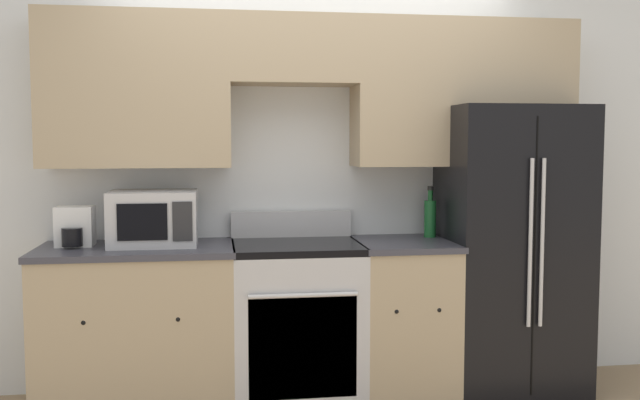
% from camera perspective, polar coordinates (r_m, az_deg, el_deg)
% --- Properties ---
extents(wall_back, '(8.00, 0.39, 2.60)m').
position_cam_1_polar(wall_back, '(4.39, -0.42, 4.60)').
color(wall_back, silver).
rests_on(wall_back, ground_plane).
extents(lower_cabinets_left, '(1.09, 0.64, 0.93)m').
position_cam_1_polar(lower_cabinets_left, '(4.23, -14.37, -9.86)').
color(lower_cabinets_left, tan).
rests_on(lower_cabinets_left, ground_plane).
extents(lower_cabinets_right, '(0.57, 0.64, 0.93)m').
position_cam_1_polar(lower_cabinets_right, '(4.35, 6.68, -9.34)').
color(lower_cabinets_right, tan).
rests_on(lower_cabinets_right, ground_plane).
extents(oven_range, '(0.74, 0.65, 1.09)m').
position_cam_1_polar(oven_range, '(4.23, -1.88, -9.65)').
color(oven_range, '#B7B7BC').
rests_on(oven_range, ground_plane).
extents(refrigerator, '(0.80, 0.79, 1.73)m').
position_cam_1_polar(refrigerator, '(4.55, 14.75, -3.72)').
color(refrigerator, black).
rests_on(refrigerator, ground_plane).
extents(microwave, '(0.49, 0.42, 0.31)m').
position_cam_1_polar(microwave, '(4.16, -13.15, -1.40)').
color(microwave, '#B7B7BC').
rests_on(microwave, lower_cabinets_left).
extents(bottle, '(0.07, 0.07, 0.31)m').
position_cam_1_polar(bottle, '(4.44, 8.80, -1.35)').
color(bottle, '#195928').
rests_on(bottle, lower_cabinets_right).
extents(electric_kettle, '(0.20, 0.23, 0.22)m').
position_cam_1_polar(electric_kettle, '(4.23, -19.03, -2.12)').
color(electric_kettle, white).
rests_on(electric_kettle, lower_cabinets_left).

